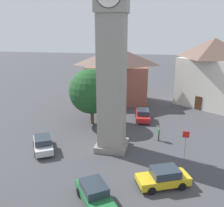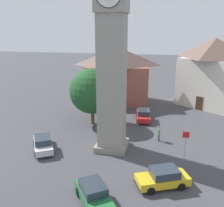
# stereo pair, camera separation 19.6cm
# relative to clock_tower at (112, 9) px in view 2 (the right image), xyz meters

# --- Properties ---
(ground_plane) EXTENTS (200.00, 200.00, 0.00)m
(ground_plane) POSITION_rel_clock_tower_xyz_m (-0.00, -0.00, -13.60)
(ground_plane) COLOR #424247
(clock_tower) EXTENTS (3.79, 3.79, 23.18)m
(clock_tower) POSITION_rel_clock_tower_xyz_m (0.00, 0.00, 0.00)
(clock_tower) COLOR gray
(clock_tower) RESTS_ON ground
(car_blue_kerb) EXTENTS (2.24, 4.32, 1.53)m
(car_blue_kerb) POSITION_rel_clock_tower_xyz_m (2.44, 8.86, -12.84)
(car_blue_kerb) COLOR red
(car_blue_kerb) RESTS_ON ground
(car_silver_kerb) EXTENTS (4.46, 3.22, 1.53)m
(car_silver_kerb) POSITION_rel_clock_tower_xyz_m (5.23, -5.55, -12.84)
(car_silver_kerb) COLOR gold
(car_silver_kerb) RESTS_ON ground
(car_red_corner) EXTENTS (3.55, 4.41, 1.53)m
(car_red_corner) POSITION_rel_clock_tower_xyz_m (-6.76, -1.92, -12.84)
(car_red_corner) COLOR silver
(car_red_corner) RESTS_ON ground
(car_white_side) EXTENTS (3.77, 4.34, 1.53)m
(car_white_side) POSITION_rel_clock_tower_xyz_m (0.48, -8.56, -12.84)
(car_white_side) COLOR #236B38
(car_white_side) RESTS_ON ground
(pedestrian) EXTENTS (0.24, 0.56, 1.69)m
(pedestrian) POSITION_rel_clock_tower_xyz_m (4.71, 2.73, -12.59)
(pedestrian) COLOR black
(pedestrian) RESTS_ON ground
(tree) EXTENTS (5.72, 5.72, 7.24)m
(tree) POSITION_rel_clock_tower_xyz_m (-3.88, 6.22, -9.23)
(tree) COLOR brown
(tree) RESTS_ON ground
(building_terrace_right) EXTENTS (11.76, 11.19, 10.61)m
(building_terrace_right) POSITION_rel_clock_tower_xyz_m (12.30, 17.89, -8.19)
(building_terrace_right) COLOR silver
(building_terrace_right) RESTS_ON ground
(building_corner_back) EXTENTS (11.17, 8.39, 9.15)m
(building_corner_back) POSITION_rel_clock_tower_xyz_m (-2.68, 16.83, -8.93)
(building_corner_back) COLOR #995142
(building_corner_back) RESTS_ON ground
(road_sign) EXTENTS (0.60, 0.07, 2.80)m
(road_sign) POSITION_rel_clock_tower_xyz_m (7.19, -0.78, -11.70)
(road_sign) COLOR gray
(road_sign) RESTS_ON ground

